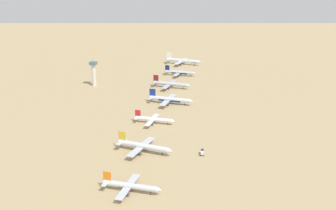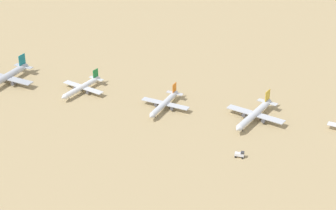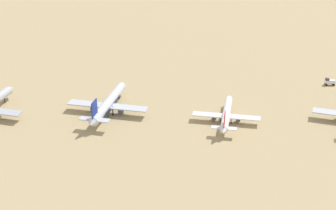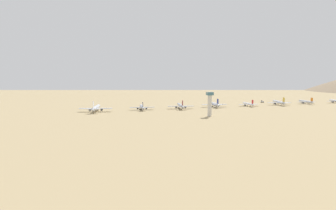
{
  "view_description": "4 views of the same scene",
  "coord_description": "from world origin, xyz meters",
  "px_view_note": "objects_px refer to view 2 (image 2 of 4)",
  "views": [
    {
      "loc": [
        92.05,
        -325.46,
        131.01
      ],
      "look_at": [
        -1.22,
        43.75,
        3.49
      ],
      "focal_mm": 44.63,
      "sensor_mm": 36.0,
      "label": 1
    },
    {
      "loc": [
        334.54,
        37.64,
        190.92
      ],
      "look_at": [
        15.46,
        -110.47,
        3.94
      ],
      "focal_mm": 67.42,
      "sensor_mm": 36.0,
      "label": 2
    },
    {
      "loc": [
        -208.14,
        -4.76,
        104.23
      ],
      "look_at": [
        1.6,
        29.79,
        3.63
      ],
      "focal_mm": 52.69,
      "sensor_mm": 36.0,
      "label": 3
    },
    {
      "loc": [
        -435.94,
        219.42,
        47.64
      ],
      "look_at": [
        -18.11,
        132.5,
        5.95
      ],
      "focal_mm": 32.26,
      "sensor_mm": 36.0,
      "label": 4
    }
  ],
  "objects_px": {
    "parked_jet_2": "(165,103)",
    "parked_jet_0": "(6,77)",
    "parked_jet_1": "(82,87)",
    "service_truck": "(240,154)",
    "parked_jet_3": "(255,114)"
  },
  "relations": [
    {
      "from": "parked_jet_2",
      "to": "parked_jet_0",
      "type": "bearing_deg",
      "value": -83.44
    },
    {
      "from": "parked_jet_1",
      "to": "service_truck",
      "type": "xyz_separation_m",
      "value": [
        32.07,
        122.49,
        -1.75
      ]
    },
    {
      "from": "parked_jet_0",
      "to": "service_truck",
      "type": "bearing_deg",
      "value": 83.27
    },
    {
      "from": "parked_jet_2",
      "to": "service_truck",
      "type": "bearing_deg",
      "value": 61.39
    },
    {
      "from": "parked_jet_2",
      "to": "parked_jet_3",
      "type": "relative_size",
      "value": 0.85
    },
    {
      "from": "parked_jet_0",
      "to": "service_truck",
      "type": "relative_size",
      "value": 9.27
    },
    {
      "from": "service_truck",
      "to": "parked_jet_3",
      "type": "bearing_deg",
      "value": -172.63
    },
    {
      "from": "parked_jet_3",
      "to": "parked_jet_0",
      "type": "bearing_deg",
      "value": -82.44
    },
    {
      "from": "parked_jet_1",
      "to": "parked_jet_3",
      "type": "xyz_separation_m",
      "value": [
        -11.51,
        116.85,
        0.71
      ]
    },
    {
      "from": "parked_jet_1",
      "to": "parked_jet_2",
      "type": "bearing_deg",
      "value": 91.87
    },
    {
      "from": "parked_jet_1",
      "to": "parked_jet_3",
      "type": "distance_m",
      "value": 117.42
    },
    {
      "from": "parked_jet_3",
      "to": "parked_jet_1",
      "type": "bearing_deg",
      "value": -84.37
    },
    {
      "from": "parked_jet_0",
      "to": "parked_jet_3",
      "type": "xyz_separation_m",
      "value": [
        -22.71,
        171.13,
        -0.41
      ]
    },
    {
      "from": "parked_jet_1",
      "to": "parked_jet_2",
      "type": "height_order",
      "value": "parked_jet_2"
    },
    {
      "from": "parked_jet_0",
      "to": "parked_jet_2",
      "type": "xyz_separation_m",
      "value": [
        -13.16,
        114.37,
        -1.07
      ]
    }
  ]
}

